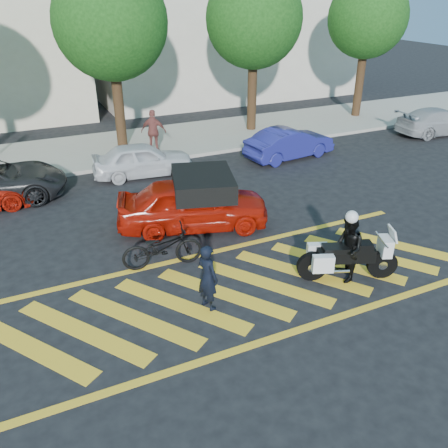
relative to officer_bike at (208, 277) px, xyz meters
name	(u,v)px	position (x,y,z in m)	size (l,w,h in m)	color
ground	(246,287)	(1.15, 0.32, -0.80)	(90.00, 90.00, 0.00)	black
sidewalk	(123,147)	(1.15, 12.32, -0.73)	(60.00, 5.00, 0.15)	#9E998E
crosswalk	(245,288)	(1.11, 0.32, -0.80)	(12.33, 4.00, 0.01)	yellow
building_right	(221,4)	(10.15, 21.32, 4.70)	(16.00, 8.00, 11.00)	beige
tree_center	(114,26)	(1.27, 12.39, 4.29)	(4.60, 4.60, 7.56)	black
tree_right	(256,22)	(7.77, 12.39, 4.24)	(4.40, 4.40, 7.41)	black
tree_far_right	(368,21)	(14.27, 12.38, 4.14)	(4.00, 4.00, 7.10)	black
officer_bike	(208,277)	(0.00, 0.00, 0.00)	(0.59, 0.39, 1.61)	black
bicycle	(162,248)	(-0.37, 2.13, -0.26)	(0.73, 2.08, 1.09)	black
police_motorcycle	(347,257)	(3.58, -0.35, -0.20)	(2.41, 1.31, 1.11)	black
officer_moto	(348,249)	(3.56, -0.37, 0.06)	(0.84, 0.66, 1.73)	black
red_convertible	(193,204)	(1.19, 3.88, -0.04)	(1.80, 4.48, 1.52)	#A81407
parked_mid_right	(143,160)	(1.05, 8.72, -0.16)	(1.52, 3.77, 1.28)	silver
parked_right	(289,143)	(7.23, 8.12, -0.16)	(1.36, 3.90, 1.29)	navy
parked_far_right	(438,121)	(15.73, 8.12, -0.18)	(1.75, 4.31, 1.25)	#9FA1A7
pedestrian_right	(154,131)	(2.18, 10.83, 0.25)	(1.06, 0.44, 1.82)	brown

